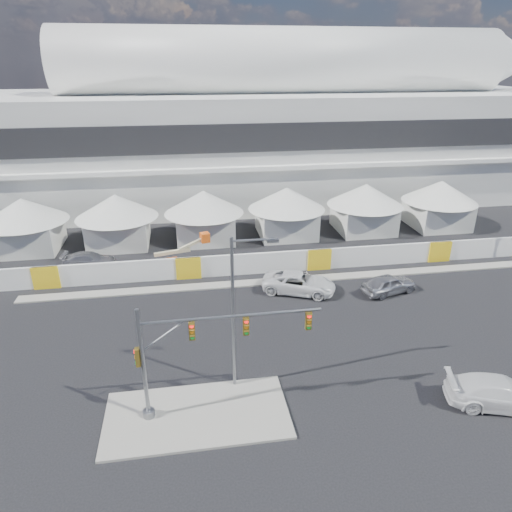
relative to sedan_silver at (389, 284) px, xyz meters
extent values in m
plane|color=black|center=(-10.44, -9.01, -0.81)|extent=(160.00, 160.00, 0.00)
cube|color=gray|center=(-16.44, -12.01, -0.73)|extent=(10.00, 5.00, 0.15)
cube|color=gray|center=(9.56, 3.49, -0.75)|extent=(80.00, 1.20, 0.12)
cube|color=silver|center=(-2.44, 32.99, 6.19)|extent=(80.00, 24.00, 14.00)
cube|color=black|center=(-2.44, 20.84, 8.99)|extent=(68.00, 0.30, 3.20)
cube|color=white|center=(-2.44, 20.59, 5.49)|extent=(72.00, 0.80, 0.50)
cylinder|color=white|center=(-2.44, 30.99, 16.97)|extent=(57.60, 8.40, 8.40)
cylinder|color=white|center=(-0.44, 30.99, 16.55)|extent=(51.60, 6.80, 6.80)
cylinder|color=white|center=(1.56, 30.99, 16.13)|extent=(45.60, 5.20, 5.20)
cube|color=silver|center=(-32.44, 14.99, 0.69)|extent=(6.00, 6.00, 3.00)
cone|color=silver|center=(-32.44, 14.99, 3.39)|extent=(8.40, 8.40, 2.40)
cube|color=silver|center=(-23.44, 14.99, 0.69)|extent=(6.00, 6.00, 3.00)
cone|color=silver|center=(-23.44, 14.99, 3.39)|extent=(8.40, 8.40, 2.40)
cube|color=silver|center=(-14.44, 14.99, 0.69)|extent=(6.00, 6.00, 3.00)
cone|color=silver|center=(-14.44, 14.99, 3.39)|extent=(8.40, 8.40, 2.40)
cube|color=silver|center=(-5.44, 14.99, 0.69)|extent=(6.00, 6.00, 3.00)
cone|color=silver|center=(-5.44, 14.99, 3.39)|extent=(8.40, 8.40, 2.40)
cube|color=silver|center=(3.56, 14.99, 0.69)|extent=(6.00, 6.00, 3.00)
cone|color=silver|center=(3.56, 14.99, 3.39)|extent=(8.40, 8.40, 2.40)
cube|color=silver|center=(12.56, 14.99, 0.69)|extent=(6.00, 6.00, 3.00)
cone|color=silver|center=(12.56, 14.99, 3.39)|extent=(8.40, 8.40, 2.40)
cube|color=white|center=(-4.44, 5.49, 0.19)|extent=(70.00, 0.25, 2.00)
imported|color=#A3A3A8|center=(0.00, 0.00, 0.00)|extent=(3.12, 5.09, 1.62)
imported|color=white|center=(-7.37, 1.33, 0.03)|extent=(4.88, 6.68, 1.69)
imported|color=white|center=(0.41, -13.81, 0.04)|extent=(3.98, 6.29, 1.70)
imported|color=#A3A3A8|center=(-25.59, 9.38, -0.10)|extent=(2.42, 5.06, 1.42)
cylinder|color=gray|center=(-19.02, -11.76, 2.68)|extent=(0.22, 0.22, 6.67)
cylinder|color=gray|center=(-19.02, -11.76, -0.46)|extent=(0.65, 0.65, 0.40)
cylinder|color=gray|center=(-14.35, -11.76, 5.18)|extent=(9.35, 0.15, 0.15)
cube|color=#594714|center=(-16.43, -11.76, 4.53)|extent=(0.32, 0.22, 1.05)
cube|color=#594714|center=(-13.65, -11.76, 4.53)|extent=(0.32, 0.22, 1.05)
cube|color=#594714|center=(-10.32, -11.76, 4.53)|extent=(0.32, 0.22, 1.05)
cube|color=#594714|center=(-19.25, -11.76, 3.23)|extent=(0.22, 0.32, 1.05)
cylinder|color=slate|center=(-14.10, -9.81, 4.03)|extent=(0.19, 0.19, 9.38)
cylinder|color=slate|center=(-12.96, -9.81, 8.51)|extent=(2.29, 0.13, 0.13)
cube|color=slate|center=(-11.91, -9.81, 8.41)|extent=(0.63, 0.26, 0.16)
cube|color=orange|center=(-18.84, 7.28, -0.33)|extent=(3.41, 2.13, 0.97)
cube|color=beige|center=(-17.79, 7.28, 0.95)|extent=(3.31, 1.11, 0.31)
cube|color=beige|center=(-15.86, 7.28, 1.48)|extent=(2.57, 0.89, 1.07)
cube|color=orange|center=(-14.63, 7.28, 1.92)|extent=(0.96, 0.96, 0.88)
camera|label=1|loc=(-16.34, -31.80, 17.17)|focal=32.00mm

